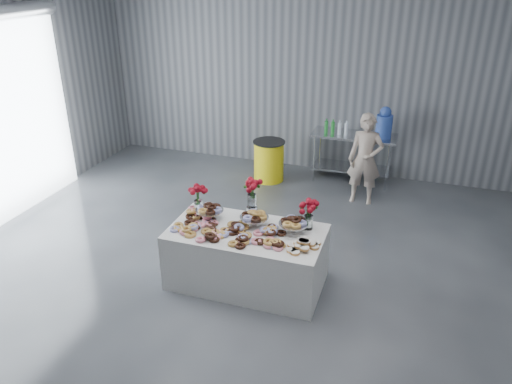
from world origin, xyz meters
TOP-DOWN VIEW (x-y plane):
  - ground at (0.00, 0.00)m, footprint 9.00×9.00m
  - room_walls at (-0.27, 0.07)m, footprint 8.04×9.04m
  - display_table at (0.21, 0.44)m, footprint 1.91×1.01m
  - prep_table at (0.95, 4.10)m, footprint 1.50×0.60m
  - donut_mounds at (0.21, 0.39)m, footprint 1.81×0.81m
  - cake_stand_left at (-0.34, 0.59)m, footprint 0.36×0.36m
  - cake_stand_mid at (0.26, 0.59)m, footprint 0.36×0.36m
  - cake_stand_right at (0.76, 0.59)m, footprint 0.36×0.36m
  - danish_pile at (0.96, 0.29)m, footprint 0.48×0.48m
  - bouquet_left at (-0.54, 0.69)m, footprint 0.26×0.26m
  - bouquet_right at (0.91, 0.74)m, footprint 0.26×0.26m
  - bouquet_center at (0.16, 0.79)m, footprint 0.26×0.26m
  - water_jug at (1.45, 4.10)m, footprint 0.28×0.28m
  - drink_bottles at (0.63, 4.00)m, footprint 0.54×0.08m
  - person at (1.27, 3.28)m, footprint 0.57×0.38m
  - trash_barrel at (-0.50, 3.64)m, footprint 0.59×0.59m

SIDE VIEW (x-z plane):
  - ground at x=0.00m, z-range 0.00..0.00m
  - display_table at x=0.21m, z-range 0.00..0.75m
  - trash_barrel at x=-0.50m, z-range 0.00..0.76m
  - prep_table at x=0.95m, z-range 0.17..1.07m
  - person at x=1.27m, z-range 0.00..1.53m
  - donut_mounds at x=0.21m, z-range 0.75..0.84m
  - danish_pile at x=0.96m, z-range 0.75..0.86m
  - cake_stand_left at x=-0.34m, z-range 0.80..0.98m
  - cake_stand_mid at x=0.26m, z-range 0.80..0.98m
  - cake_stand_right at x=0.76m, z-range 0.80..0.98m
  - drink_bottles at x=0.63m, z-range 0.90..1.17m
  - bouquet_left at x=-0.54m, z-range 0.84..1.26m
  - bouquet_right at x=0.91m, z-range 0.84..1.26m
  - bouquet_center at x=0.16m, z-range 0.84..1.41m
  - water_jug at x=1.45m, z-range 0.87..1.43m
  - room_walls at x=-0.27m, z-range 0.63..4.65m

